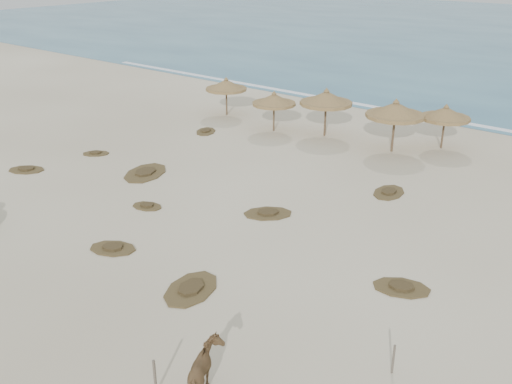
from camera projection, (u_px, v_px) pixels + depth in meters
ground at (170, 260)px, 22.21m from camera, size 160.00×160.00×0.00m
foam_line at (437, 118)px, 40.78m from camera, size 70.00×0.60×0.01m
palapa_0 at (226, 85)px, 40.88m from camera, size 3.64×3.64×2.78m
palapa_1 at (274, 100)px, 37.23m from camera, size 3.56×3.56×2.69m
palapa_2 at (326, 99)px, 36.09m from camera, size 4.42×4.42×3.14m
palapa_3 at (395, 111)px, 33.18m from camera, size 4.25×4.25×3.23m
palapa_4 at (445, 114)px, 33.86m from camera, size 3.15×3.15×2.76m
horse at (206, 373)px, 15.18m from camera, size 1.63×1.93×1.50m
fence_post_near at (155, 377)px, 15.33m from camera, size 0.10×0.10×1.10m
fence_post_far at (393, 359)px, 16.10m from camera, size 0.09×0.09×0.96m
scrub_0 at (26, 169)px, 31.19m from camera, size 2.38×2.14×0.16m
scrub_1 at (145, 173)px, 30.75m from camera, size 3.05×3.63×0.16m
scrub_2 at (147, 206)px, 26.76m from camera, size 1.69×1.32×0.16m
scrub_3 at (268, 213)px, 26.03m from camera, size 2.63×2.61×0.16m
scrub_4 at (401, 287)px, 20.31m from camera, size 2.43×2.06×0.16m
scrub_6 at (206, 131)px, 37.74m from camera, size 2.07×2.28×0.16m
scrub_7 at (389, 192)px, 28.27m from camera, size 1.61×2.29×0.16m
scrub_8 at (96, 153)px, 33.68m from camera, size 1.86×1.78×0.16m
scrub_9 at (191, 289)px, 20.23m from camera, size 2.26×2.90×0.16m
scrub_11 at (113, 248)px, 22.99m from camera, size 2.31×1.96×0.16m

